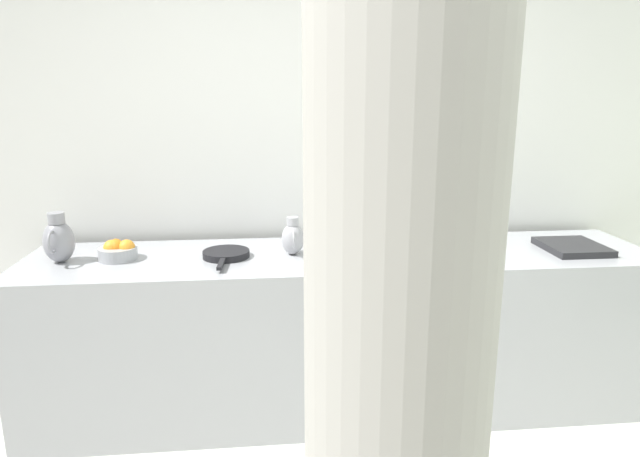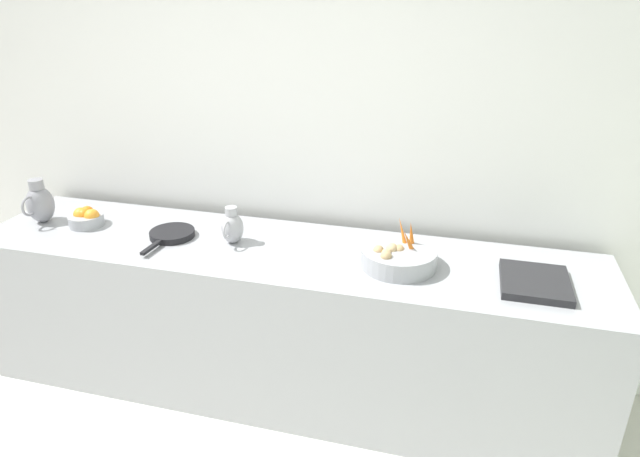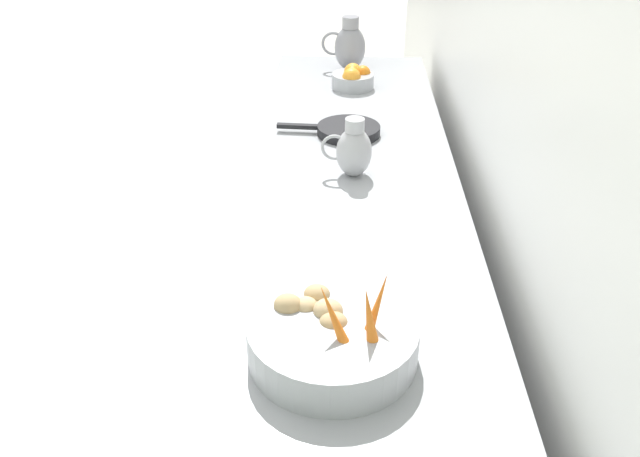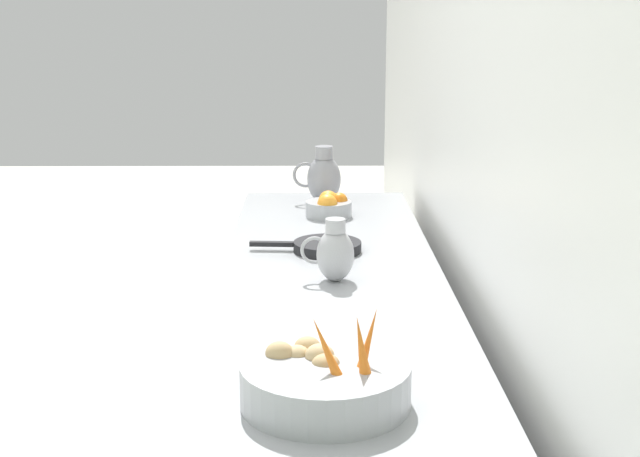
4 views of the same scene
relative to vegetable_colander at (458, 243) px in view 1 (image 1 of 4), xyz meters
The scene contains 9 objects.
tile_wall_left 0.78m from the vegetable_colander, 167.49° to the right, with size 0.10×7.80×3.00m, color white.
prep_counter 0.78m from the vegetable_colander, 93.08° to the right, with size 0.73×3.30×0.87m, color #9EA0A5.
vegetable_colander is the anchor object (origin of this frame).
orange_bowl 1.77m from the vegetable_colander, 91.42° to the right, with size 0.19×0.19×0.10m.
metal_pitcher_tall 2.05m from the vegetable_colander, 90.62° to the right, with size 0.21×0.15×0.25m.
metal_pitcher_short 0.88m from the vegetable_colander, 92.80° to the right, with size 0.17×0.12×0.20m.
counter_sink_basin 0.63m from the vegetable_colander, 87.17° to the left, with size 0.34×0.30×0.04m, color #232326.
skillet_on_counter 1.23m from the vegetable_colander, 90.98° to the right, with size 0.40×0.24×0.03m.
support_column 2.28m from the vegetable_colander, 22.33° to the right, with size 0.26×0.26×3.00m, color #9E9B93.
Camera 1 is at (1.29, -0.25, 1.69)m, focal length 30.91 mm.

